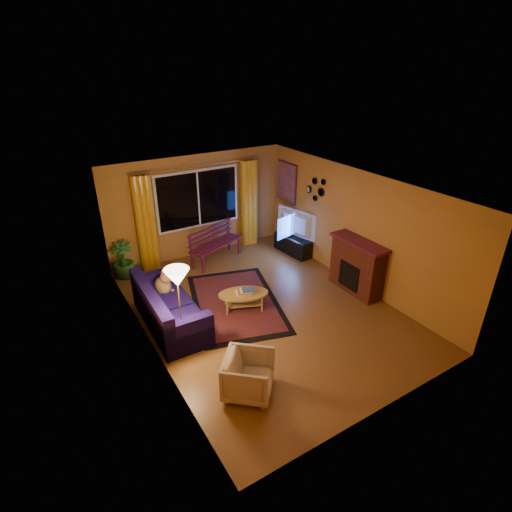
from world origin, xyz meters
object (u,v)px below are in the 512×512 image
bench (217,253)px  sofa (170,305)px  tv_console (293,245)px  coffee_table (244,301)px  armchair (249,374)px  floor_lamp (181,312)px

bench → sofa: size_ratio=0.72×
bench → tv_console: (1.85, -0.62, 0.00)m
bench → coffee_table: bearing=-123.8°
armchair → tv_console: size_ratio=0.66×
coffee_table → sofa: bearing=169.4°
sofa → coffee_table: bearing=-9.6°
sofa → floor_lamp: 0.93m
sofa → tv_console: 3.96m
armchair → tv_console: bearing=-2.6°
sofa → armchair: 2.26m
sofa → floor_lamp: bearing=-95.3°
bench → coffee_table: (-0.48, -2.16, -0.04)m
floor_lamp → tv_console: bearing=28.9°
bench → tv_console: bearing=-39.7°
sofa → tv_console: size_ratio=1.89×
sofa → floor_lamp: size_ratio=1.28×
bench → floor_lamp: bearing=-147.2°
bench → armchair: size_ratio=2.05×
sofa → coffee_table: size_ratio=2.05×
armchair → sofa: bearing=50.7°
floor_lamp → coffee_table: 1.72m
tv_console → floor_lamp: bearing=-157.1°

